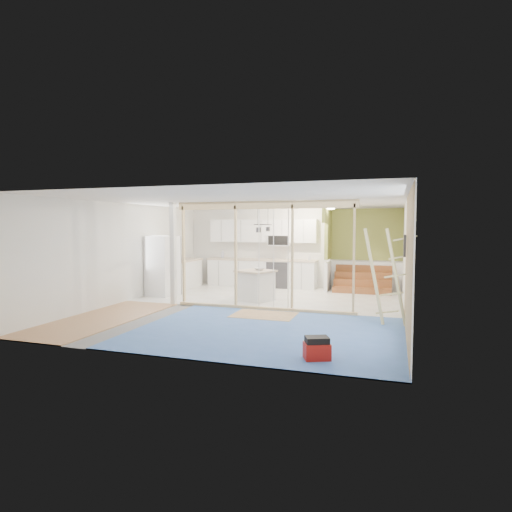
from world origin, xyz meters
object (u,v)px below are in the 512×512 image
(fridge, at_px, (163,266))
(island, at_px, (256,286))
(toolbox, at_px, (317,349))
(ladder, at_px, (388,276))

(fridge, relative_size, island, 1.56)
(toolbox, relative_size, ladder, 0.24)
(fridge, height_order, island, fridge)
(fridge, bearing_deg, ladder, -7.61)
(fridge, height_order, ladder, ladder)
(fridge, height_order, toolbox, fridge)
(island, height_order, ladder, ladder)
(toolbox, height_order, ladder, ladder)
(island, relative_size, ladder, 0.57)
(toolbox, bearing_deg, fridge, 116.29)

